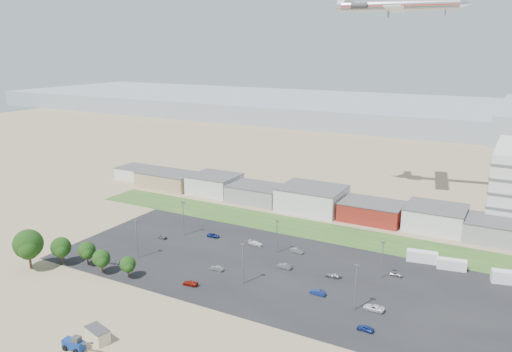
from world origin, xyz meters
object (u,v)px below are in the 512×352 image
Objects in this scene: parked_car_0 at (374,308)px; parked_car_11 at (297,251)px; parked_car_12 at (333,275)px; parked_car_4 at (217,268)px; telehandler at (74,343)px; parked_car_9 at (213,235)px; parked_car_8 at (396,274)px; airliner at (399,5)px; portable_shed at (98,335)px; parked_car_7 at (285,266)px; parked_car_2 at (365,328)px; parked_car_1 at (318,292)px; parked_car_10 at (114,261)px; tree_far_left at (29,247)px; parked_car_5 at (162,237)px; box_trailer_a at (422,257)px; parked_car_3 at (190,283)px; parked_car_6 at (255,243)px.

parked_car_11 is (-27.93, 20.95, -0.01)m from parked_car_0.
parked_car_0 reaches higher than parked_car_12.
parked_car_11 reaches higher than parked_car_4.
telehandler reaches higher than parked_car_9.
parked_car_4 is at bearing 113.62° from parked_car_8.
airliner reaches higher than parked_car_4.
parked_car_7 is (17.86, 47.92, -0.73)m from portable_shed.
parked_car_2 is at bearing -179.91° from parked_car_8.
airliner is 10.18× the size of parked_car_0.
parked_car_8 is (41.71, 19.12, -0.03)m from parked_car_4.
telehandler is 1.87× the size of parked_car_1.
parked_car_0 is 1.22× the size of parked_car_10.
parked_car_4 is (2.97, 38.21, -0.78)m from portable_shed.
portable_shed is 58.41m from parked_car_0.
parked_car_12 is (-13.88, -8.33, -0.01)m from parked_car_8.
tree_far_left is 94.74m from parked_car_8.
parked_car_2 is at bearing 79.92° from parked_car_5.
parked_car_4 is 28.84m from parked_car_5.
tree_far_left reaches higher than parked_car_11.
parked_car_0 is 1.21× the size of parked_car_11.
parked_car_9 is 1.04× the size of parked_car_10.
tree_far_left is at bearing 115.13° from parked_car_8.
parked_car_0 is 17.65m from parked_car_12.
parked_car_10 is at bearing -72.12° from parked_car_12.
parked_car_9 is at bearing -178.26° from box_trailer_a.
parked_car_5 is 15.49m from parked_car_9.
parked_car_3 is 25.65m from parked_car_10.
parked_car_2 is 43.31m from parked_car_3.
parked_car_3 is at bearing 162.01° from parked_car_11.
parked_car_8 is 74.17m from parked_car_10.
parked_car_4 is at bearing -85.77° from parked_car_1.
parked_car_1 is (-17.69, -30.85, -0.87)m from box_trailer_a.
parked_car_9 is (-12.72, 29.34, -0.02)m from parked_car_3.
parked_car_4 is (43.20, 22.54, -5.51)m from tree_far_left.
telehandler is 1.82× the size of parked_car_7.
box_trailer_a is 2.09× the size of parked_car_1.
parked_car_8 is (-0.54, 28.37, -0.02)m from parked_car_2.
telehandler reaches higher than parked_car_2.
portable_shed is 138.91m from airliner.
parked_car_7 is (-13.08, 9.29, 0.02)m from parked_car_1.
parked_car_9 is (-14.43, -0.50, -0.08)m from parked_car_6.
portable_shed is 1.66× the size of parked_car_5.
parked_car_5 is at bearing 111.17° from parked_car_11.
parked_car_5 reaches higher than parked_car_10.
box_trailer_a is at bearing 51.72° from telehandler.
tree_far_left reaches higher than parked_car_3.
parked_car_6 is (3.63, 57.95, -0.75)m from portable_shed.
parked_car_1 reaches higher than parked_car_8.
tree_far_left is 66.66m from parked_car_7.
parked_car_0 reaches higher than parked_car_6.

